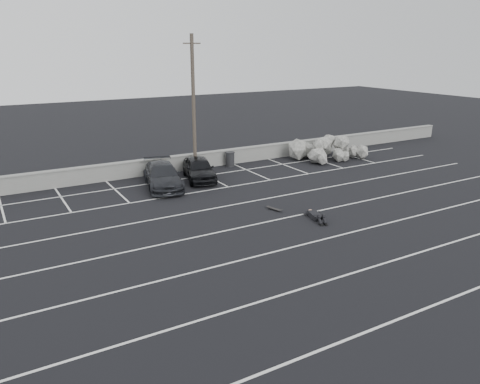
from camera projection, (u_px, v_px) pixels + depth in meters
ground at (309, 243)px, 19.88m from camera, size 120.00×120.00×0.00m
seawall at (180, 163)px, 31.30m from camera, size 50.00×0.45×1.06m
stall_lines at (253, 213)px, 23.49m from camera, size 36.00×20.05×0.01m
car_left at (199, 169)px, 29.14m from camera, size 2.66×4.44×1.41m
car_right at (163, 176)px, 27.58m from camera, size 2.96×5.12×1.40m
utility_pole at (194, 105)px, 29.86m from camera, size 1.17×0.23×8.76m
trash_bin at (230, 159)px, 32.43m from camera, size 0.85×0.85×1.01m
riprap_pile at (322, 152)px, 34.48m from camera, size 5.76×3.59×1.35m
person at (314, 213)px, 22.83m from camera, size 2.18×2.86×0.47m
skateboard at (274, 209)px, 23.85m from camera, size 0.42×0.81×0.09m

